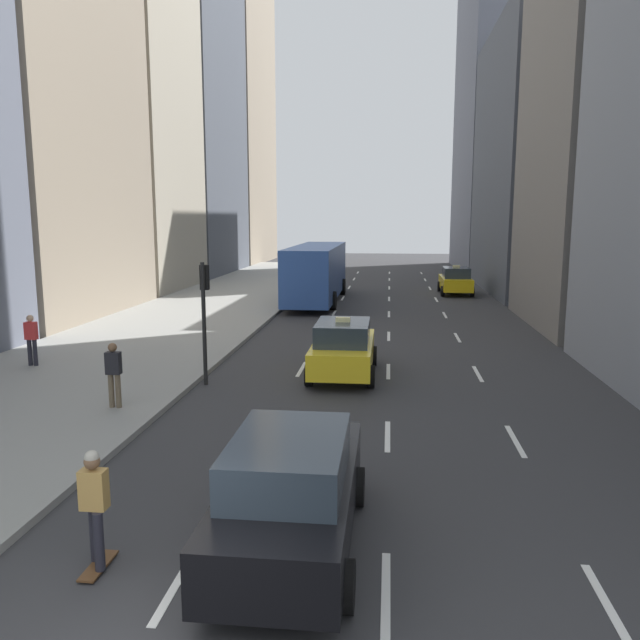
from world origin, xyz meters
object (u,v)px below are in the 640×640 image
at_px(sedan_black_near, 291,490).
at_px(skateboarder, 95,504).
at_px(city_bus, 317,271).
at_px(pedestrian_mid_block, 114,372).
at_px(traffic_light_pole, 204,303).
at_px(taxi_second, 455,280).
at_px(taxi_lead, 343,348).
at_px(pedestrian_far_walking, 31,338).

relative_size(sedan_black_near, skateboarder, 2.70).
height_order(city_bus, pedestrian_mid_block, city_bus).
distance_m(skateboarder, traffic_light_pole, 9.98).
relative_size(taxi_second, skateboarder, 2.52).
relative_size(taxi_lead, skateboarder, 2.52).
bearing_deg(city_bus, pedestrian_far_walking, -112.30).
relative_size(city_bus, pedestrian_far_walking, 7.04).
relative_size(taxi_second, city_bus, 0.38).
xyz_separation_m(skateboarder, traffic_light_pole, (-1.34, 9.78, 1.45)).
height_order(taxi_lead, pedestrian_far_walking, taxi_lead).
relative_size(taxi_second, traffic_light_pole, 1.22).
distance_m(taxi_second, pedestrian_far_walking, 26.92).
relative_size(city_bus, traffic_light_pole, 3.23).
height_order(taxi_lead, city_bus, city_bus).
bearing_deg(taxi_second, city_bus, -151.96).
bearing_deg(sedan_black_near, city_bus, 95.86).
bearing_deg(pedestrian_mid_block, traffic_light_pole, 63.99).
relative_size(taxi_lead, city_bus, 0.38).
bearing_deg(city_bus, traffic_light_pole, -93.53).
xyz_separation_m(skateboarder, pedestrian_far_walking, (-7.37, 10.77, 0.10)).
height_order(city_bus, pedestrian_far_walking, city_bus).
bearing_deg(pedestrian_mid_block, city_bus, 83.09).
bearing_deg(skateboarder, city_bus, 90.41).
height_order(skateboarder, pedestrian_mid_block, pedestrian_mid_block).
bearing_deg(taxi_second, skateboarder, -104.08).
xyz_separation_m(city_bus, traffic_light_pole, (-1.14, -18.47, 0.62)).
relative_size(sedan_black_near, pedestrian_far_walking, 2.85).
xyz_separation_m(pedestrian_mid_block, traffic_light_pole, (1.46, 3.00, 1.34)).
distance_m(taxi_lead, taxi_second, 22.29).
bearing_deg(pedestrian_mid_block, pedestrian_far_walking, 138.86).
relative_size(city_bus, pedestrian_mid_block, 7.04).
bearing_deg(sedan_black_near, skateboarder, -162.12).
distance_m(sedan_black_near, city_bus, 27.56).
xyz_separation_m(taxi_lead, pedestrian_mid_block, (-5.41, -4.37, 0.19)).
bearing_deg(traffic_light_pole, pedestrian_mid_block, -116.01).
height_order(taxi_lead, skateboarder, taxi_lead).
distance_m(taxi_second, city_bus, 9.57).
distance_m(city_bus, pedestrian_mid_block, 21.63).
xyz_separation_m(taxi_lead, pedestrian_far_walking, (-9.98, -0.38, 0.19)).
relative_size(pedestrian_far_walking, traffic_light_pole, 0.46).
bearing_deg(pedestrian_far_walking, traffic_light_pole, -9.36).
distance_m(taxi_lead, skateboarder, 11.46).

